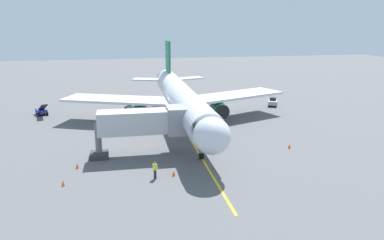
{
  "coord_description": "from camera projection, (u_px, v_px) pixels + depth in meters",
  "views": [
    {
      "loc": [
        9.67,
        50.24,
        14.28
      ],
      "look_at": [
        0.94,
        8.2,
        3.0
      ],
      "focal_mm": 34.08,
      "sensor_mm": 36.0,
      "label": 1
    }
  ],
  "objects": [
    {
      "name": "belt_loader_starboard_side",
      "position": [
        130.0,
        106.0,
        62.53
      ],
      "size": [
        2.63,
        4.72,
        2.32
      ],
      "color": "#9E9EA3",
      "rests_on": "ground"
    },
    {
      "name": "safety_cone_nose_right",
      "position": [
        174.0,
        173.0,
        35.39
      ],
      "size": [
        0.32,
        0.32,
        0.55
      ],
      "primitive_type": "cone",
      "color": "#F2590F",
      "rests_on": "ground"
    },
    {
      "name": "ground_plane",
      "position": [
        187.0,
        126.0,
        53.1
      ],
      "size": [
        220.0,
        220.0,
        0.0
      ],
      "primitive_type": "plane",
      "color": "#565659"
    },
    {
      "name": "safety_cone_nose_left",
      "position": [
        289.0,
        146.0,
        43.26
      ],
      "size": [
        0.32,
        0.32,
        0.55
      ],
      "primitive_type": "cone",
      "color": "#F2590F",
      "rests_on": "ground"
    },
    {
      "name": "jet_bridge",
      "position": [
        149.0,
        122.0,
        40.39
      ],
      "size": [
        11.43,
        3.25,
        5.4
      ],
      "color": "#B7B7BC",
      "rests_on": "ground"
    },
    {
      "name": "safety_cone_wing_starboard",
      "position": [
        77.0,
        166.0,
        37.27
      ],
      "size": [
        0.32,
        0.32,
        0.55
      ],
      "primitive_type": "cone",
      "color": "#F2590F",
      "rests_on": "ground"
    },
    {
      "name": "safety_cone_wing_port",
      "position": [
        63.0,
        183.0,
        33.18
      ],
      "size": [
        0.32,
        0.32,
        0.55
      ],
      "primitive_type": "cone",
      "color": "#F2590F",
      "rests_on": "ground"
    },
    {
      "name": "apron_lead_in_line",
      "position": [
        190.0,
        138.0,
        47.07
      ],
      "size": [
        1.03,
        40.0,
        0.01
      ],
      "primitive_type": "cube",
      "rotation": [
        0.0,
        0.0,
        -0.02
      ],
      "color": "yellow",
      "rests_on": "ground"
    },
    {
      "name": "airplane",
      "position": [
        181.0,
        99.0,
        52.01
      ],
      "size": [
        34.8,
        40.26,
        11.5
      ],
      "color": "silver",
      "rests_on": "ground"
    },
    {
      "name": "tug_portside",
      "position": [
        273.0,
        102.0,
        65.67
      ],
      "size": [
        2.36,
        2.73,
        1.5
      ],
      "color": "#9E9EA3",
      "rests_on": "ground"
    },
    {
      "name": "ground_crew_marshaller",
      "position": [
        155.0,
        170.0,
        34.61
      ],
      "size": [
        0.47,
        0.42,
        1.71
      ],
      "color": "#23232D",
      "rests_on": "ground"
    },
    {
      "name": "belt_loader_near_nose",
      "position": [
        42.0,
        111.0,
        59.17
      ],
      "size": [
        2.78,
        4.7,
        2.32
      ],
      "color": "#2D3899",
      "rests_on": "ground"
    }
  ]
}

